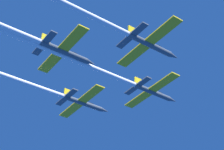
# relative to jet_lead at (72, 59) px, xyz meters

# --- Properties ---
(jet_lead) EXTENTS (21.06, 83.50, 3.49)m
(jet_lead) POSITION_rel_jet_lead_xyz_m (0.00, 0.00, 0.00)
(jet_lead) COLOR #4C5660
(jet_left_wing) EXTENTS (21.06, 75.54, 3.49)m
(jet_left_wing) POSITION_rel_jet_lead_xyz_m (-15.26, -10.39, -1.05)
(jet_left_wing) COLOR #4C5660
(jet_right_wing) EXTENTS (21.06, 79.99, 3.49)m
(jet_right_wing) POSITION_rel_jet_lead_xyz_m (16.00, -12.88, -0.24)
(jet_right_wing) COLOR #4C5660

